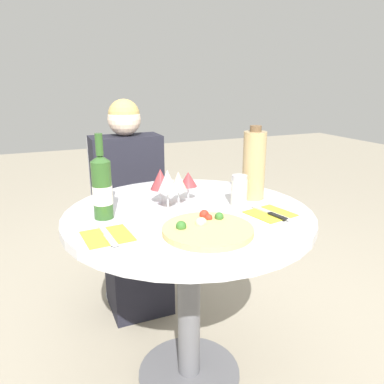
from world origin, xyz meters
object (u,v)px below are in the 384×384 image
object	(u,v)px
seated_diner	(132,219)
tall_carafe	(254,165)
chair_behind_diner	(127,220)
wine_bottle	(102,187)
pizza_large	(207,229)
dining_table	(189,247)

from	to	relation	value
seated_diner	tall_carafe	world-z (taller)	seated_diner
chair_behind_diner	tall_carafe	distance (m)	0.98
wine_bottle	tall_carafe	size ratio (longest dim) A/B	1.01
wine_bottle	tall_carafe	world-z (taller)	wine_bottle
pizza_large	dining_table	bearing A→B (deg)	83.57
chair_behind_diner	seated_diner	bearing A→B (deg)	90.00
pizza_large	chair_behind_diner	bearing A→B (deg)	92.01
dining_table	seated_diner	world-z (taller)	seated_diner
dining_table	chair_behind_diner	bearing A→B (deg)	94.25
seated_diner	wine_bottle	xyz separation A→B (m)	(-0.25, -0.62, 0.38)
chair_behind_diner	pizza_large	distance (m)	1.09
chair_behind_diner	wine_bottle	distance (m)	0.92
wine_bottle	chair_behind_diner	bearing A→B (deg)	71.60
dining_table	pizza_large	xyz separation A→B (m)	(-0.02, -0.22, 0.17)
pizza_large	wine_bottle	distance (m)	0.41
chair_behind_diner	pizza_large	bearing A→B (deg)	92.01
seated_diner	pizza_large	xyz separation A→B (m)	(0.04, -0.90, 0.27)
wine_bottle	dining_table	bearing A→B (deg)	-10.25
chair_behind_diner	tall_carafe	size ratio (longest dim) A/B	3.06
seated_diner	wine_bottle	bearing A→B (deg)	67.78
pizza_large	wine_bottle	world-z (taller)	wine_bottle
dining_table	chair_behind_diner	xyz separation A→B (m)	(-0.06, 0.82, -0.16)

